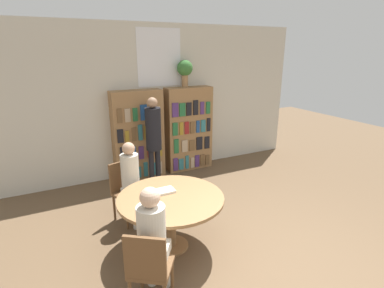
% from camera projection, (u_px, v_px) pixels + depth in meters
% --- Properties ---
extents(ground_plane, '(16.00, 16.00, 0.00)m').
position_uv_depth(ground_plane, '(276.00, 275.00, 3.48)').
color(ground_plane, brown).
extents(wall_back, '(6.40, 0.07, 3.00)m').
position_uv_depth(wall_back, '(160.00, 100.00, 6.12)').
color(wall_back, beige).
rests_on(wall_back, ground_plane).
extents(bookshelf_left, '(0.99, 0.34, 1.77)m').
position_uv_depth(bookshelf_left, '(138.00, 135.00, 5.90)').
color(bookshelf_left, olive).
rests_on(bookshelf_left, ground_plane).
extents(bookshelf_right, '(0.99, 0.34, 1.77)m').
position_uv_depth(bookshelf_right, '(189.00, 129.00, 6.38)').
color(bookshelf_right, olive).
rests_on(bookshelf_right, ground_plane).
extents(flower_vase, '(0.31, 0.31, 0.54)m').
position_uv_depth(flower_vase, '(185.00, 69.00, 5.98)').
color(flower_vase, '#997047').
rests_on(flower_vase, bookshelf_right).
extents(reading_table, '(1.35, 1.35, 0.74)m').
position_uv_depth(reading_table, '(171.00, 204.00, 3.79)').
color(reading_table, olive).
rests_on(reading_table, ground_plane).
extents(chair_near_camera, '(0.56, 0.56, 0.91)m').
position_uv_depth(chair_near_camera, '(149.00, 267.00, 2.87)').
color(chair_near_camera, brown).
rests_on(chair_near_camera, ground_plane).
extents(chair_left_side, '(0.51, 0.51, 0.91)m').
position_uv_depth(chair_left_side, '(126.00, 188.00, 4.50)').
color(chair_left_side, brown).
rests_on(chair_left_side, ground_plane).
extents(seated_reader_left, '(0.35, 0.40, 1.26)m').
position_uv_depth(seated_reader_left, '(132.00, 179.00, 4.32)').
color(seated_reader_left, beige).
rests_on(seated_reader_left, ground_plane).
extents(seated_reader_right, '(0.41, 0.42, 1.28)m').
position_uv_depth(seated_reader_right, '(153.00, 235.00, 2.97)').
color(seated_reader_right, beige).
rests_on(seated_reader_right, ground_plane).
extents(librarian_standing, '(0.29, 0.56, 1.69)m').
position_uv_depth(librarian_standing, '(153.00, 133.00, 5.49)').
color(librarian_standing, black).
rests_on(librarian_standing, ground_plane).
extents(open_book_on_table, '(0.24, 0.18, 0.03)m').
position_uv_depth(open_book_on_table, '(165.00, 191.00, 3.88)').
color(open_book_on_table, silver).
rests_on(open_book_on_table, reading_table).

